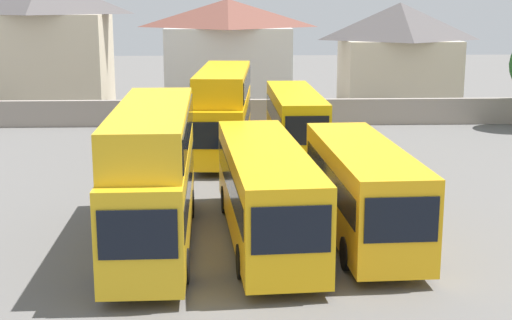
# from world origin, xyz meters

# --- Properties ---
(ground) EXTENTS (140.00, 140.00, 0.00)m
(ground) POSITION_xyz_m (0.00, 18.00, 0.00)
(ground) COLOR #605E5B
(depot_boundary_wall) EXTENTS (56.00, 0.50, 1.80)m
(depot_boundary_wall) POSITION_xyz_m (0.00, 24.76, 0.90)
(depot_boundary_wall) COLOR gray
(depot_boundary_wall) RESTS_ON ground
(bus_1) EXTENTS (2.71, 11.32, 4.97)m
(bus_1) POSITION_xyz_m (-3.71, -0.27, 2.80)
(bus_1) COLOR gold
(bus_1) RESTS_ON ground
(bus_2) EXTENTS (3.37, 11.90, 3.43)m
(bus_2) POSITION_xyz_m (0.21, 0.19, 1.96)
(bus_2) COLOR #F0AF14
(bus_2) RESTS_ON ground
(bus_3) EXTENTS (2.92, 10.35, 3.42)m
(bus_3) POSITION_xyz_m (3.72, 0.28, 1.95)
(bus_3) COLOR #F3AE16
(bus_3) RESTS_ON ground
(bus_4) EXTENTS (3.33, 11.41, 4.80)m
(bus_4) POSITION_xyz_m (-1.25, 15.05, 2.71)
(bus_4) COLOR #F4B10E
(bus_4) RESTS_ON ground
(bus_5) EXTENTS (2.61, 11.05, 3.53)m
(bus_5) POSITION_xyz_m (2.71, 15.13, 2.01)
(bus_5) COLOR #E2B40D
(bus_5) RESTS_ON ground
(house_terrace_left) EXTENTS (10.09, 7.59, 10.30)m
(house_terrace_left) POSITION_xyz_m (-15.26, 33.73, 5.26)
(house_terrace_left) COLOR beige
(house_terrace_left) RESTS_ON ground
(house_terrace_centre) EXTENTS (9.93, 8.16, 8.54)m
(house_terrace_centre) POSITION_xyz_m (-0.89, 32.63, 4.35)
(house_terrace_centre) COLOR silver
(house_terrace_centre) RESTS_ON ground
(house_terrace_right) EXTENTS (9.26, 6.77, 8.26)m
(house_terrace_right) POSITION_xyz_m (12.73, 33.30, 4.22)
(house_terrace_right) COLOR beige
(house_terrace_right) RESTS_ON ground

